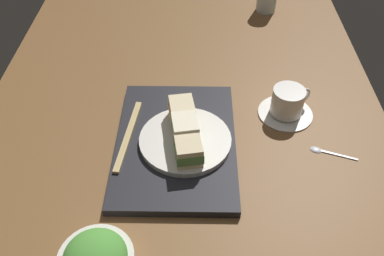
{
  "coord_description": "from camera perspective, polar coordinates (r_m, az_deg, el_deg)",
  "views": [
    {
      "loc": [
        69.01,
        3.32,
        69.09
      ],
      "look_at": [
        3.51,
        2.36,
        5.0
      ],
      "focal_mm": 38.71,
      "sensor_mm": 36.0,
      "label": 1
    }
  ],
  "objects": [
    {
      "name": "sandwich_middle",
      "position": [
        0.9,
        -0.96,
        -0.21
      ],
      "size": [
        7.44,
        6.5,
        5.41
      ],
      "color": "#EFE5C1",
      "rests_on": "sandwich_plate"
    },
    {
      "name": "sandwich_plate",
      "position": [
        0.92,
        -0.93,
        -1.69
      ],
      "size": [
        20.58,
        20.58,
        1.32
      ],
      "primitive_type": "cylinder",
      "color": "silver",
      "rests_on": "serving_tray"
    },
    {
      "name": "coffee_cup",
      "position": [
        1.03,
        13.02,
        3.29
      ],
      "size": [
        13.4,
        13.4,
        7.41
      ],
      "color": "silver",
      "rests_on": "ground_plane"
    },
    {
      "name": "ground_plane",
      "position": [
        0.99,
        -1.34,
        -1.26
      ],
      "size": [
        140.0,
        100.0,
        3.0
      ],
      "primitive_type": "cube",
      "color": "brown"
    },
    {
      "name": "serving_tray",
      "position": [
        0.94,
        -2.24,
        -2.04
      ],
      "size": [
        38.52,
        26.84,
        1.98
      ],
      "primitive_type": "cube",
      "color": "black",
      "rests_on": "ground_plane"
    },
    {
      "name": "sandwich_near",
      "position": [
        0.94,
        -1.38,
        2.27
      ],
      "size": [
        7.16,
        6.63,
        5.32
      ],
      "color": "beige",
      "rests_on": "sandwich_plate"
    },
    {
      "name": "sandwich_far",
      "position": [
        0.86,
        -0.5,
        -3.07
      ],
      "size": [
        7.44,
        6.65,
        4.85
      ],
      "color": "beige",
      "rests_on": "sandwich_plate"
    },
    {
      "name": "teaspoon",
      "position": [
        0.98,
        17.63,
        -2.99
      ],
      "size": [
        4.6,
        10.4,
        0.8
      ],
      "color": "silver",
      "rests_on": "ground_plane"
    },
    {
      "name": "chopsticks_pair",
      "position": [
        0.95,
        -8.76,
        -0.96
      ],
      "size": [
        22.31,
        3.89,
        0.7
      ],
      "color": "tan",
      "rests_on": "serving_tray"
    }
  ]
}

